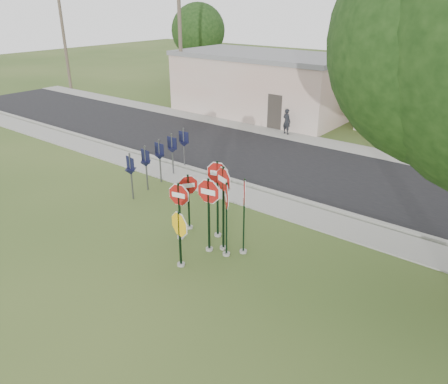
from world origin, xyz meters
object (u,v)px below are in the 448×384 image
Objects in this scene: stop_sign_yellow at (180,233)px; stop_sign_left at (179,204)px; stop_sign_center at (209,205)px; pedestrian at (287,121)px; utility_pole_near at (180,40)px.

stop_sign_left is at bearing 133.54° from stop_sign_yellow.
stop_sign_center is 1.35m from stop_sign_yellow.
stop_sign_yellow reaches higher than pedestrian.
pedestrian is at bearing 105.12° from stop_sign_left.
stop_sign_center is at bearing -44.62° from utility_pole_near.
pedestrian is at bearing -4.63° from utility_pole_near.
stop_sign_left is at bearing -47.37° from utility_pole_near.
stop_sign_center reaches higher than stop_sign_yellow.
utility_pole_near is (-12.76, 13.86, 3.67)m from stop_sign_left.
stop_sign_center is at bearing 122.51° from pedestrian.
pedestrian is at bearing 110.22° from stop_sign_center.
stop_sign_center is at bearing 84.92° from stop_sign_yellow.
utility_pole_near reaches higher than stop_sign_yellow.
utility_pole_near reaches higher than stop_sign_left.
stop_sign_center reaches higher than stop_sign_left.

